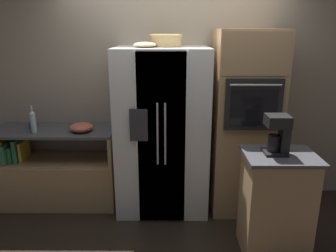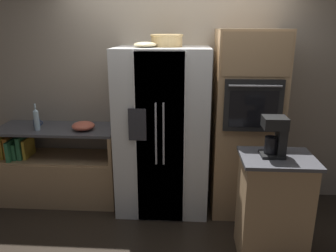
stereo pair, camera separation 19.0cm
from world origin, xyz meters
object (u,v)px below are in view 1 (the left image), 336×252
(refrigerator, at_px, (162,132))
(wicker_basket, at_px, (166,40))
(fruit_bowl, at_px, (145,45))
(wall_oven, at_px, (244,123))
(coffee_maker, at_px, (279,133))
(mixing_bowl, at_px, (81,127))
(mug, at_px, (33,125))
(bottle_tall, at_px, (33,121))

(refrigerator, bearing_deg, wicker_basket, 66.00)
(fruit_bowl, bearing_deg, refrigerator, 17.49)
(wall_oven, relative_size, coffee_maker, 5.83)
(mixing_bowl, bearing_deg, fruit_bowl, -5.26)
(fruit_bowl, relative_size, mixing_bowl, 0.93)
(wall_oven, xyz_separation_m, coffee_maker, (0.11, -0.82, 0.15))
(refrigerator, xyz_separation_m, fruit_bowl, (-0.17, -0.05, 0.94))
(refrigerator, relative_size, fruit_bowl, 7.72)
(refrigerator, distance_m, fruit_bowl, 0.96)
(wall_oven, height_order, mug, wall_oven)
(mixing_bowl, bearing_deg, mug, 168.58)
(coffee_maker, bearing_deg, mixing_bowl, 157.17)
(wall_oven, height_order, wicker_basket, wall_oven)
(mug, height_order, mixing_bowl, mixing_bowl)
(refrigerator, height_order, coffee_maker, refrigerator)
(wall_oven, relative_size, bottle_tall, 6.60)
(mug, bearing_deg, refrigerator, -5.09)
(wall_oven, distance_m, coffee_maker, 0.84)
(refrigerator, relative_size, bottle_tall, 6.00)
(fruit_bowl, xyz_separation_m, coffee_maker, (1.19, -0.74, -0.70))
(wall_oven, relative_size, mixing_bowl, 7.86)
(fruit_bowl, bearing_deg, wicker_basket, 34.28)
(mixing_bowl, relative_size, coffee_maker, 0.74)
(wicker_basket, xyz_separation_m, mug, (-1.53, 0.04, -0.94))
(bottle_tall, height_order, mug, bottle_tall)
(bottle_tall, bearing_deg, fruit_bowl, -1.08)
(mug, distance_m, coffee_maker, 2.68)
(bottle_tall, distance_m, mixing_bowl, 0.52)
(wicker_basket, relative_size, mixing_bowl, 1.35)
(mixing_bowl, bearing_deg, coffee_maker, -22.83)
(bottle_tall, bearing_deg, refrigerator, 1.22)
(refrigerator, height_order, wall_oven, wall_oven)
(wicker_basket, relative_size, fruit_bowl, 1.46)
(refrigerator, xyz_separation_m, mug, (-1.49, 0.13, 0.04))
(refrigerator, height_order, fruit_bowl, fruit_bowl)
(mug, bearing_deg, fruit_bowl, -8.04)
(bottle_tall, relative_size, mug, 2.76)
(bottle_tall, relative_size, coffee_maker, 0.88)
(wall_oven, height_order, bottle_tall, wall_oven)
(refrigerator, xyz_separation_m, bottle_tall, (-1.41, -0.03, 0.13))
(refrigerator, height_order, bottle_tall, refrigerator)
(fruit_bowl, height_order, bottle_tall, fruit_bowl)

